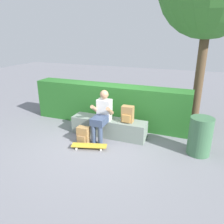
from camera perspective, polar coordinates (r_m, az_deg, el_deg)
ground_plane at (r=5.41m, az=-2.21°, el=-7.53°), size 24.00×24.00×0.00m
bench_main at (r=5.59m, az=-0.85°, el=-3.98°), size 1.91×0.44×0.45m
person_skater at (r=5.28m, az=-2.60°, el=-0.49°), size 0.49×0.62×1.20m
skateboard_near_person at (r=5.06m, az=-5.95°, el=-8.71°), size 0.82×0.41×0.09m
backpack_on_bench at (r=5.27m, az=4.05°, el=-0.63°), size 0.28×0.23×0.40m
backpack_on_ground at (r=5.29m, az=-7.49°, el=-5.99°), size 0.28×0.23×0.40m
hedge_row at (r=6.26m, az=-0.74°, el=2.01°), size 4.46×0.57×1.13m
trash_bin at (r=5.05m, az=21.91°, el=-5.84°), size 0.49×0.49×0.84m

